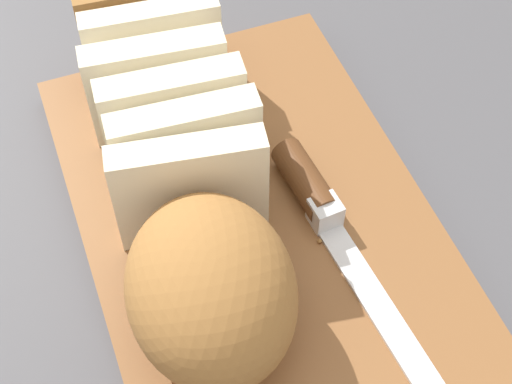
# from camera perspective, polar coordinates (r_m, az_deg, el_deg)

# --- Properties ---
(ground_plane) EXTENTS (3.00, 3.00, 0.00)m
(ground_plane) POSITION_cam_1_polar(r_m,az_deg,el_deg) (0.58, -0.00, -3.07)
(ground_plane) COLOR #4C4C51
(cutting_board) EXTENTS (0.39, 0.26, 0.02)m
(cutting_board) POSITION_cam_1_polar(r_m,az_deg,el_deg) (0.58, -0.00, -2.44)
(cutting_board) COLOR brown
(cutting_board) RESTS_ON ground_plane
(bread_loaf) EXTENTS (0.33, 0.13, 0.09)m
(bread_loaf) POSITION_cam_1_polar(r_m,az_deg,el_deg) (0.53, -5.10, 0.19)
(bread_loaf) COLOR #996633
(bread_loaf) RESTS_ON cutting_board
(bread_knife) EXTENTS (0.27, 0.05, 0.02)m
(bread_knife) POSITION_cam_1_polar(r_m,az_deg,el_deg) (0.56, 5.17, -1.63)
(bread_knife) COLOR silver
(bread_knife) RESTS_ON cutting_board
(crumb_near_knife) EXTENTS (0.00, 0.00, 0.00)m
(crumb_near_knife) POSITION_cam_1_polar(r_m,az_deg,el_deg) (0.60, 0.86, 2.93)
(crumb_near_knife) COLOR #996633
(crumb_near_knife) RESTS_ON cutting_board
(crumb_near_loaf) EXTENTS (0.00, 0.00, 0.00)m
(crumb_near_loaf) POSITION_cam_1_polar(r_m,az_deg,el_deg) (0.55, 4.74, -3.67)
(crumb_near_loaf) COLOR #996633
(crumb_near_loaf) RESTS_ON cutting_board
(crumb_stray_left) EXTENTS (0.00, 0.00, 0.00)m
(crumb_stray_left) POSITION_cam_1_polar(r_m,az_deg,el_deg) (0.58, 3.99, -0.06)
(crumb_stray_left) COLOR #996633
(crumb_stray_left) RESTS_ON cutting_board
(crumb_stray_right) EXTENTS (0.01, 0.01, 0.01)m
(crumb_stray_right) POSITION_cam_1_polar(r_m,az_deg,el_deg) (0.54, -6.27, -5.77)
(crumb_stray_right) COLOR #996633
(crumb_stray_right) RESTS_ON cutting_board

